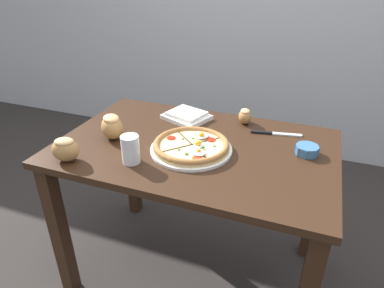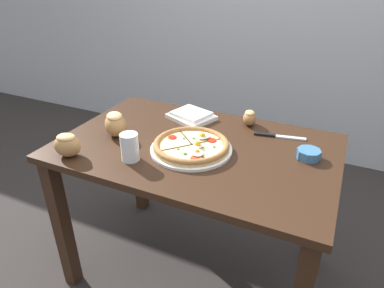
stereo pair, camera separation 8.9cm
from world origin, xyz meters
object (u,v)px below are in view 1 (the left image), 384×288
(ramekin_bowl, at_px, (307,150))
(napkin_folded, at_px, (187,116))
(bread_piece_near, at_px, (245,116))
(dining_table, at_px, (195,169))
(water_glass, at_px, (131,151))
(pizza, at_px, (192,146))
(bread_piece_far, at_px, (112,126))
(knife_main, at_px, (275,134))
(bread_piece_mid, at_px, (65,149))

(ramekin_bowl, height_order, napkin_folded, ramekin_bowl)
(ramekin_bowl, bearing_deg, bread_piece_near, 145.99)
(dining_table, xyz_separation_m, ramekin_bowl, (0.44, 0.08, 0.14))
(bread_piece_near, bearing_deg, dining_table, -116.44)
(bread_piece_near, distance_m, water_glass, 0.60)
(napkin_folded, bearing_deg, water_glass, -96.22)
(water_glass, bearing_deg, pizza, 41.71)
(napkin_folded, relative_size, water_glass, 2.25)
(pizza, xyz_separation_m, bread_piece_near, (0.14, 0.34, 0.02))
(bread_piece_near, bearing_deg, bread_piece_far, -144.75)
(knife_main, height_order, water_glass, water_glass)
(bread_piece_far, relative_size, water_glass, 1.35)
(ramekin_bowl, relative_size, bread_piece_far, 0.64)
(pizza, bearing_deg, ramekin_bowl, 17.24)
(dining_table, xyz_separation_m, bread_piece_mid, (-0.42, -0.29, 0.17))
(dining_table, distance_m, napkin_folded, 0.30)
(bread_piece_mid, relative_size, knife_main, 0.55)
(bread_piece_mid, relative_size, bread_piece_far, 0.82)
(pizza, relative_size, knife_main, 1.50)
(ramekin_bowl, xyz_separation_m, knife_main, (-0.14, 0.13, -0.02))
(pizza, relative_size, napkin_folded, 1.34)
(pizza, distance_m, bread_piece_far, 0.36)
(dining_table, height_order, napkin_folded, napkin_folded)
(bread_piece_near, relative_size, bread_piece_far, 0.64)
(ramekin_bowl, distance_m, knife_main, 0.20)
(pizza, distance_m, bread_piece_mid, 0.49)
(bread_piece_near, height_order, water_glass, water_glass)
(ramekin_bowl, height_order, bread_piece_near, bread_piece_near)
(ramekin_bowl, bearing_deg, bread_piece_mid, -156.20)
(knife_main, bearing_deg, dining_table, -154.62)
(bread_piece_far, xyz_separation_m, knife_main, (0.65, 0.28, -0.05))
(ramekin_bowl, xyz_separation_m, napkin_folded, (-0.57, 0.15, -0.00))
(dining_table, relative_size, water_glass, 10.40)
(water_glass, bearing_deg, ramekin_bowl, 25.81)
(dining_table, height_order, bread_piece_near, bread_piece_near)
(dining_table, relative_size, bread_piece_near, 12.01)
(dining_table, distance_m, ramekin_bowl, 0.47)
(bread_piece_mid, bearing_deg, bread_piece_near, 45.95)
(pizza, relative_size, bread_piece_mid, 2.75)
(knife_main, bearing_deg, water_glass, -148.65)
(bread_piece_near, distance_m, bread_piece_mid, 0.81)
(knife_main, bearing_deg, ramekin_bowl, -53.84)
(pizza, bearing_deg, bread_piece_mid, -150.07)
(napkin_folded, bearing_deg, ramekin_bowl, -14.51)
(bread_piece_mid, relative_size, water_glass, 1.10)
(bread_piece_near, xyz_separation_m, bread_piece_mid, (-0.56, -0.58, 0.01))
(bread_piece_near, bearing_deg, ramekin_bowl, -34.01)
(bread_piece_far, height_order, water_glass, water_glass)
(napkin_folded, relative_size, bread_piece_near, 2.60)
(dining_table, xyz_separation_m, knife_main, (0.30, 0.22, 0.12))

